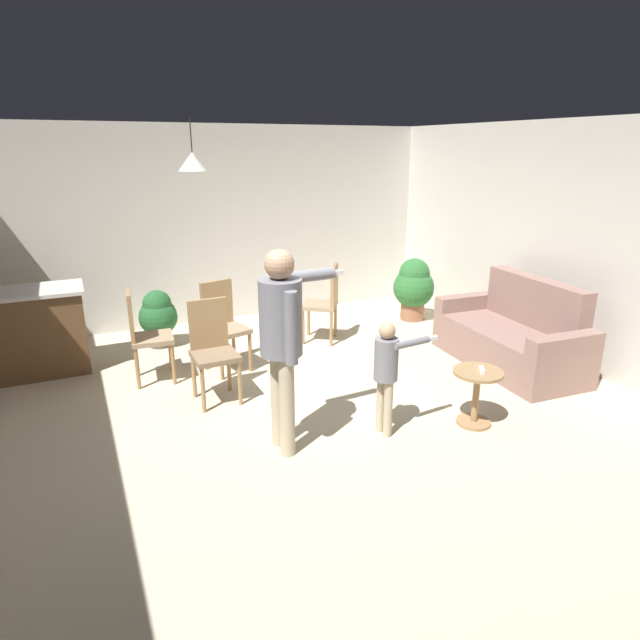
# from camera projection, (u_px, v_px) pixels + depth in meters

# --- Properties ---
(ground) EXTENTS (7.68, 7.68, 0.00)m
(ground) POSITION_uv_depth(u_px,v_px,m) (309.00, 408.00, 5.21)
(ground) COLOR beige
(wall_back) EXTENTS (6.40, 0.10, 2.70)m
(wall_back) POSITION_uv_depth(u_px,v_px,m) (216.00, 226.00, 7.56)
(wall_back) COLOR beige
(wall_back) RESTS_ON ground
(wall_right) EXTENTS (0.10, 6.40, 2.70)m
(wall_right) POSITION_uv_depth(u_px,v_px,m) (568.00, 245.00, 6.09)
(wall_right) COLOR beige
(wall_right) RESTS_ON ground
(couch_floral) EXTENTS (0.98, 1.86, 1.00)m
(couch_floral) POSITION_uv_depth(u_px,v_px,m) (513.00, 337.00, 6.16)
(couch_floral) COLOR #8C6B60
(couch_floral) RESTS_ON ground
(kitchen_counter) EXTENTS (1.26, 0.66, 0.95)m
(kitchen_counter) POSITION_uv_depth(u_px,v_px,m) (26.00, 333.00, 5.86)
(kitchen_counter) COLOR brown
(kitchen_counter) RESTS_ON ground
(side_table_by_couch) EXTENTS (0.44, 0.44, 0.52)m
(side_table_by_couch) POSITION_uv_depth(u_px,v_px,m) (476.00, 391.00, 4.82)
(side_table_by_couch) COLOR #99754C
(side_table_by_couch) RESTS_ON ground
(person_adult) EXTENTS (0.82, 0.51, 1.68)m
(person_adult) POSITION_uv_depth(u_px,v_px,m) (283.00, 330.00, 4.20)
(person_adult) COLOR tan
(person_adult) RESTS_ON ground
(person_child) EXTENTS (0.55, 0.30, 1.02)m
(person_child) POSITION_uv_depth(u_px,v_px,m) (387.00, 366.00, 4.57)
(person_child) COLOR tan
(person_child) RESTS_ON ground
(dining_chair_by_counter) EXTENTS (0.43, 0.43, 1.00)m
(dining_chair_by_counter) POSITION_uv_depth(u_px,v_px,m) (213.00, 347.00, 5.26)
(dining_chair_by_counter) COLOR #99754C
(dining_chair_by_counter) RESTS_ON ground
(dining_chair_near_wall) EXTENTS (0.51, 0.51, 1.00)m
(dining_chair_near_wall) POSITION_uv_depth(u_px,v_px,m) (223.00, 323.00, 5.98)
(dining_chair_near_wall) COLOR #99754C
(dining_chair_near_wall) RESTS_ON ground
(dining_chair_centre_back) EXTENTS (0.46, 0.46, 1.00)m
(dining_chair_centre_back) POSITION_uv_depth(u_px,v_px,m) (144.00, 333.00, 5.65)
(dining_chair_centre_back) COLOR #99754C
(dining_chair_centre_back) RESTS_ON ground
(dining_chair_spare) EXTENTS (0.59, 0.59, 1.00)m
(dining_chair_spare) POSITION_uv_depth(u_px,v_px,m) (325.00, 300.00, 6.86)
(dining_chair_spare) COLOR #99754C
(dining_chair_spare) RESTS_ON ground
(potted_plant_corner) EXTENTS (0.47, 0.47, 0.72)m
(potted_plant_corner) POSITION_uv_depth(u_px,v_px,m) (158.00, 316.00, 6.72)
(potted_plant_corner) COLOR #4C4742
(potted_plant_corner) RESTS_ON ground
(potted_plant_by_wall) EXTENTS (0.59, 0.59, 0.90)m
(potted_plant_by_wall) POSITION_uv_depth(u_px,v_px,m) (414.00, 286.00, 7.75)
(potted_plant_by_wall) COLOR brown
(potted_plant_by_wall) RESTS_ON ground
(spare_remote_on_table) EXTENTS (0.10, 0.13, 0.04)m
(spare_remote_on_table) POSITION_uv_depth(u_px,v_px,m) (482.00, 370.00, 4.73)
(spare_remote_on_table) COLOR white
(spare_remote_on_table) RESTS_ON side_table_by_couch
(ceiling_light_pendant) EXTENTS (0.32, 0.32, 0.55)m
(ceiling_light_pendant) POSITION_uv_depth(u_px,v_px,m) (193.00, 161.00, 5.84)
(ceiling_light_pendant) COLOR silver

